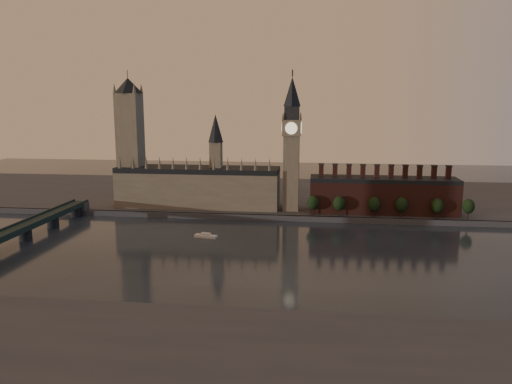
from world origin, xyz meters
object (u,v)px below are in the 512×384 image
victoria_tower (130,138)px  westminster_bridge (6,237)px  river_boat (206,236)px  big_ben (292,142)px

victoria_tower → westminster_bridge: bearing=-106.6°
river_boat → victoria_tower: bearing=147.3°
big_ben → westminster_bridge: bearing=-145.7°
victoria_tower → big_ben: (130.00, -5.00, -2.26)m
big_ben → westminster_bridge: (-165.00, -112.70, -49.39)m
big_ben → river_boat: 104.97m
westminster_bridge → river_boat: bearing=19.6°
victoria_tower → big_ben: 130.12m
victoria_tower → westminster_bridge: size_ratio=0.54×
big_ben → river_boat: bearing=-125.6°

